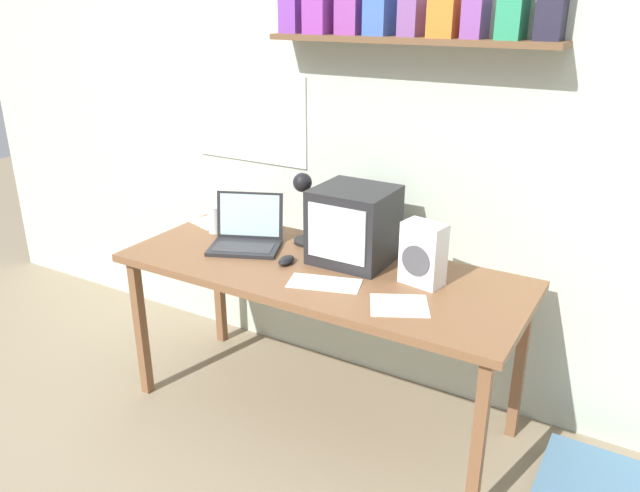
{
  "coord_description": "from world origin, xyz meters",
  "views": [
    {
      "loc": [
        1.27,
        -2.15,
        1.85
      ],
      "look_at": [
        0.0,
        0.0,
        0.86
      ],
      "focal_mm": 35.0,
      "sensor_mm": 36.0,
      "label": 1
    }
  ],
  "objects": [
    {
      "name": "corner_desk",
      "position": [
        0.0,
        0.0,
        0.7
      ],
      "size": [
        1.8,
        0.72,
        0.76
      ],
      "color": "brown",
      "rests_on": "ground_plane"
    },
    {
      "name": "loose_paper_near_laptop",
      "position": [
        0.45,
        -0.16,
        0.76
      ],
      "size": [
        0.28,
        0.27,
        0.0
      ],
      "rotation": [
        0.0,
        0.0,
        0.47
      ],
      "color": "white",
      "rests_on": "corner_desk"
    },
    {
      "name": "crt_monitor",
      "position": [
        0.09,
        0.15,
        0.92
      ],
      "size": [
        0.33,
        0.32,
        0.33
      ],
      "rotation": [
        0.0,
        0.0,
        -0.01
      ],
      "color": "#232326",
      "rests_on": "corner_desk"
    },
    {
      "name": "computer_mouse",
      "position": [
        -0.15,
        -0.04,
        0.77
      ],
      "size": [
        0.07,
        0.11,
        0.03
      ],
      "rotation": [
        0.0,
        0.0,
        0.12
      ],
      "color": "black",
      "rests_on": "corner_desk"
    },
    {
      "name": "laptop",
      "position": [
        -0.43,
        0.05,
        0.82
      ],
      "size": [
        0.4,
        0.37,
        0.24
      ],
      "rotation": [
        0.0,
        0.0,
        0.4
      ],
      "color": "#232326",
      "rests_on": "corner_desk"
    },
    {
      "name": "space_heater",
      "position": [
        0.44,
        0.07,
        0.89
      ],
      "size": [
        0.19,
        0.14,
        0.26
      ],
      "rotation": [
        0.0,
        0.0,
        -0.18
      ],
      "color": "white",
      "rests_on": "corner_desk"
    },
    {
      "name": "ground_plane",
      "position": [
        0.0,
        0.0,
        0.0
      ],
      "size": [
        12.0,
        12.0,
        0.0
      ],
      "primitive_type": "plane",
      "color": "gray"
    },
    {
      "name": "juice_glass",
      "position": [
        -0.68,
        0.11,
        0.82
      ],
      "size": [
        0.07,
        0.07,
        0.13
      ],
      "color": "white",
      "rests_on": "corner_desk"
    },
    {
      "name": "printed_handout",
      "position": [
        0.1,
        -0.14,
        0.76
      ],
      "size": [
        0.33,
        0.22,
        0.0
      ],
      "rotation": [
        0.0,
        0.0,
        0.3
      ],
      "color": "white",
      "rests_on": "corner_desk"
    },
    {
      "name": "open_notebook",
      "position": [
        -0.79,
        0.22,
        0.76
      ],
      "size": [
        0.24,
        0.23,
        0.0
      ],
      "rotation": [
        0.0,
        0.0,
        -0.32
      ],
      "color": "silver",
      "rests_on": "corner_desk"
    },
    {
      "name": "desk_lamp",
      "position": [
        -0.2,
        0.2,
        0.97
      ],
      "size": [
        0.15,
        0.17,
        0.36
      ],
      "rotation": [
        0.0,
        0.0,
        -0.04
      ],
      "color": "black",
      "rests_on": "corner_desk"
    },
    {
      "name": "back_wall",
      "position": [
        0.0,
        0.48,
        1.32
      ],
      "size": [
        5.6,
        0.24,
        2.6
      ],
      "color": "beige",
      "rests_on": "ground_plane"
    }
  ]
}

